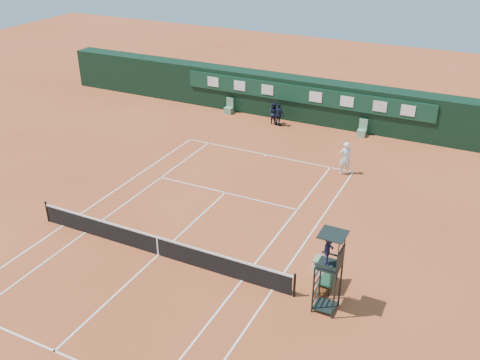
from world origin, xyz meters
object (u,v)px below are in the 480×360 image
object	(u,v)px
tennis_net	(158,245)
player_bench	(331,275)
cooler	(321,265)
umpire_chair	(329,256)
player	(345,158)

from	to	relation	value
tennis_net	player_bench	world-z (taller)	same
player_bench	cooler	world-z (taller)	player_bench
umpire_chair	player	world-z (taller)	umpire_chair
cooler	player_bench	bearing A→B (deg)	-49.55
player_bench	player	world-z (taller)	player
cooler	player	distance (m)	9.62
umpire_chair	player_bench	bearing A→B (deg)	98.82
cooler	tennis_net	bearing A→B (deg)	-163.61
player	player_bench	bearing A→B (deg)	71.77
tennis_net	umpire_chair	xyz separation A→B (m)	(7.72, -0.15, 1.95)
umpire_chair	player_bench	xyz separation A→B (m)	(-0.21, 1.34, -1.86)
cooler	player	world-z (taller)	player
tennis_net	umpire_chair	size ratio (longest dim) A/B	3.77
tennis_net	cooler	xyz separation A→B (m)	(6.82, 2.01, -0.18)
tennis_net	player	xyz separation A→B (m)	(5.05, 11.44, 0.48)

